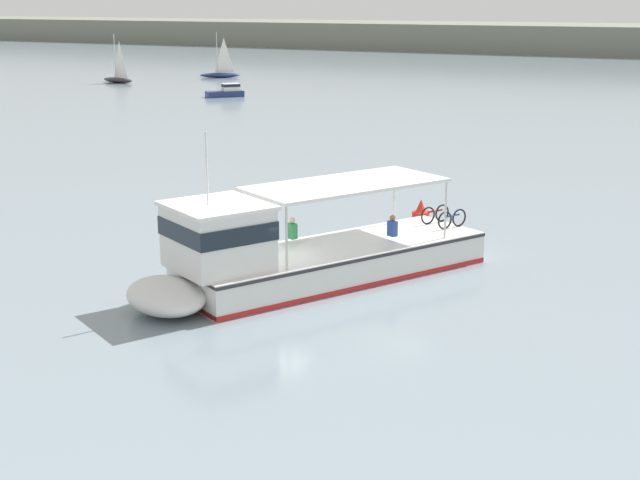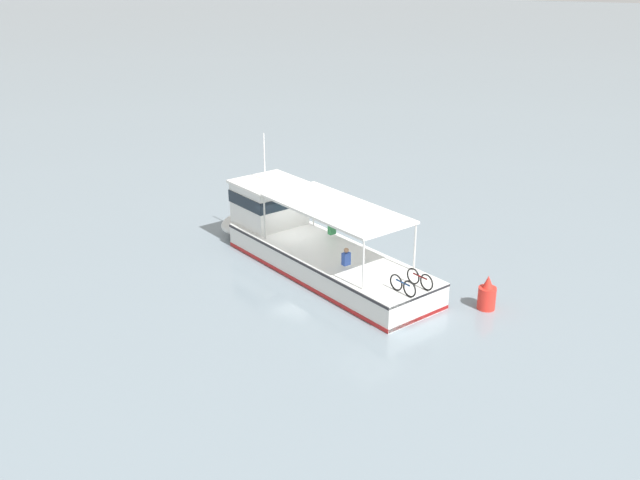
# 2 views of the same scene
# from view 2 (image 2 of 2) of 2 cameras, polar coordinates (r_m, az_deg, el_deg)

# --- Properties ---
(ground_plane) EXTENTS (400.00, 400.00, 0.00)m
(ground_plane) POSITION_cam_2_polar(r_m,az_deg,el_deg) (32.73, -2.28, -1.12)
(ground_plane) COLOR gray
(ferry_main) EXTENTS (8.39, 12.77, 5.32)m
(ferry_main) POSITION_cam_2_polar(r_m,az_deg,el_deg) (31.44, -1.15, -0.11)
(ferry_main) COLOR white
(ferry_main) RESTS_ON ground
(channel_buoy) EXTENTS (0.70, 0.70, 1.40)m
(channel_buoy) POSITION_cam_2_polar(r_m,az_deg,el_deg) (28.29, 13.25, -4.35)
(channel_buoy) COLOR red
(channel_buoy) RESTS_ON ground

